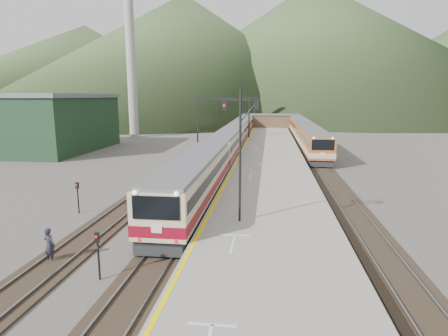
# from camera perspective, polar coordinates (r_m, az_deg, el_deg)

# --- Properties ---
(ground) EXTENTS (400.00, 400.00, 0.00)m
(ground) POSITION_cam_1_polar(r_m,az_deg,el_deg) (15.22, -16.73, -22.43)
(ground) COLOR #47423D
(ground) RESTS_ON ground
(track_main) EXTENTS (2.60, 200.00, 0.23)m
(track_main) POSITION_cam_1_polar(r_m,az_deg,el_deg) (52.48, 0.90, 1.95)
(track_main) COLOR black
(track_main) RESTS_ON ground
(track_far) EXTENTS (2.60, 200.00, 0.23)m
(track_far) POSITION_cam_1_polar(r_m,az_deg,el_deg) (53.23, -4.46, 2.04)
(track_far) COLOR black
(track_far) RESTS_ON ground
(track_second) EXTENTS (2.60, 200.00, 0.23)m
(track_second) POSITION_cam_1_polar(r_m,az_deg,el_deg) (52.53, 13.47, 1.66)
(track_second) COLOR black
(track_second) RESTS_ON ground
(platform) EXTENTS (8.00, 100.00, 1.00)m
(platform) POSITION_cam_1_polar(r_m,az_deg,el_deg) (50.15, 7.03, 1.94)
(platform) COLOR gray
(platform) RESTS_ON ground
(gantry_near) EXTENTS (9.55, 0.25, 8.00)m
(gantry_near) POSITION_cam_1_polar(r_m,az_deg,el_deg) (67.12, -0.16, 8.64)
(gantry_near) COLOR black
(gantry_near) RESTS_ON ground
(gantry_far) EXTENTS (9.55, 0.25, 8.00)m
(gantry_far) POSITION_cam_1_polar(r_m,az_deg,el_deg) (91.96, 1.81, 9.25)
(gantry_far) COLOR black
(gantry_far) RESTS_ON ground
(warehouse) EXTENTS (14.50, 20.50, 8.60)m
(warehouse) POSITION_cam_1_polar(r_m,az_deg,el_deg) (63.28, -25.15, 6.33)
(warehouse) COLOR black
(warehouse) RESTS_ON ground
(smokestack) EXTENTS (1.80, 1.80, 30.00)m
(smokestack) POSITION_cam_1_polar(r_m,az_deg,el_deg) (78.80, -13.97, 15.52)
(smokestack) COLOR #9E998E
(smokestack) RESTS_ON ground
(station_shed) EXTENTS (9.40, 4.40, 3.10)m
(station_shed) POSITION_cam_1_polar(r_m,az_deg,el_deg) (89.72, 7.10, 7.21)
(station_shed) COLOR brown
(station_shed) RESTS_ON platform
(hill_a) EXTENTS (180.00, 180.00, 60.00)m
(hill_a) POSITION_cam_1_polar(r_m,az_deg,el_deg) (207.76, -5.95, 16.87)
(hill_a) COLOR #314521
(hill_a) RESTS_ON ground
(hill_b) EXTENTS (220.00, 220.00, 75.00)m
(hill_b) POSITION_cam_1_polar(r_m,az_deg,el_deg) (244.54, 13.32, 17.51)
(hill_b) COLOR #314521
(hill_b) RESTS_ON ground
(hill_d) EXTENTS (200.00, 200.00, 55.00)m
(hill_d) POSITION_cam_1_polar(r_m,az_deg,el_deg) (281.77, -20.11, 14.20)
(hill_d) COLOR #314521
(hill_d) RESTS_ON ground
(main_train) EXTENTS (2.95, 80.78, 3.60)m
(main_train) POSITION_cam_1_polar(r_m,az_deg,el_deg) (58.18, 1.54, 4.78)
(main_train) COLOR #C9B58C
(main_train) RESTS_ON track_main
(second_train) EXTENTS (3.04, 62.30, 3.71)m
(second_train) POSITION_cam_1_polar(r_m,az_deg,el_deg) (74.70, 11.64, 5.96)
(second_train) COLOR #A95725
(second_train) RESTS_ON track_second
(signal_mast) EXTENTS (2.20, 0.23, 7.62)m
(signal_mast) POSITION_cam_1_polar(r_m,az_deg,el_deg) (21.31, 2.49, 3.81)
(signal_mast) COLOR black
(signal_mast) RESTS_ON platform
(short_signal_a) EXTENTS (0.26, 0.23, 2.27)m
(short_signal_a) POSITION_cam_1_polar(r_m,az_deg,el_deg) (18.13, -18.65, -11.67)
(short_signal_a) COLOR black
(short_signal_a) RESTS_ON ground
(short_signal_b) EXTENTS (0.27, 0.24, 2.27)m
(short_signal_b) POSITION_cam_1_polar(r_m,az_deg,el_deg) (37.28, -6.83, 0.35)
(short_signal_b) COLOR black
(short_signal_b) RESTS_ON ground
(short_signal_c) EXTENTS (0.25, 0.21, 2.27)m
(short_signal_c) POSITION_cam_1_polar(r_m,az_deg,el_deg) (28.51, -21.40, -3.63)
(short_signal_c) COLOR black
(short_signal_c) RESTS_ON ground
(worker) EXTENTS (0.76, 0.62, 1.80)m
(worker) POSITION_cam_1_polar(r_m,az_deg,el_deg) (21.05, -25.06, -10.60)
(worker) COLOR #21202E
(worker) RESTS_ON ground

